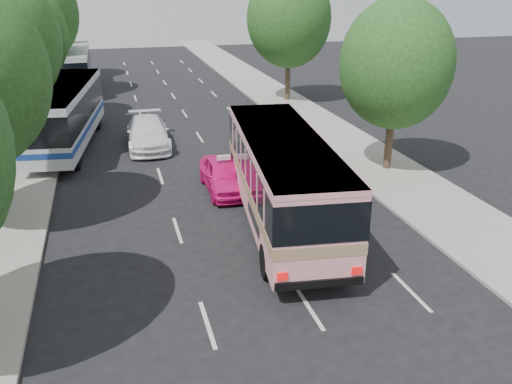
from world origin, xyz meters
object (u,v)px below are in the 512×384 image
object	(u,v)px
tour_coach_front	(66,110)
tour_coach_rear	(74,65)
pink_bus	(283,172)
white_pickup	(148,133)
pink_taxi	(224,175)

from	to	relation	value
tour_coach_front	tour_coach_rear	xyz separation A→B (m)	(-0.16, 16.56, -0.04)
tour_coach_front	pink_bus	bearing A→B (deg)	-49.87
white_pickup	tour_coach_front	bearing A→B (deg)	165.58
white_pickup	tour_coach_rear	bearing A→B (deg)	105.14
pink_taxi	white_pickup	bearing A→B (deg)	109.04
pink_bus	tour_coach_front	distance (m)	14.99
pink_taxi	tour_coach_rear	bearing A→B (deg)	105.09
white_pickup	pink_taxi	bearing A→B (deg)	-69.21
pink_taxi	tour_coach_rear	size ratio (longest dim) A/B	0.38
tour_coach_front	tour_coach_rear	size ratio (longest dim) A/B	1.04
tour_coach_rear	pink_taxi	bearing A→B (deg)	-74.78
pink_taxi	tour_coach_front	bearing A→B (deg)	127.79
tour_coach_front	pink_taxi	bearing A→B (deg)	-44.39
pink_bus	white_pickup	world-z (taller)	pink_bus
pink_bus	tour_coach_front	world-z (taller)	pink_bus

